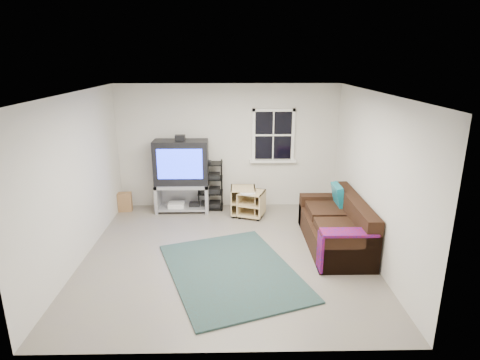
{
  "coord_description": "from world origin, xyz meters",
  "views": [
    {
      "loc": [
        0.09,
        -5.95,
        3.1
      ],
      "look_at": [
        0.22,
        0.4,
        1.15
      ],
      "focal_mm": 30.0,
      "sensor_mm": 36.0,
      "label": 1
    }
  ],
  "objects_px": {
    "side_table_right": "(252,202)",
    "av_rack": "(210,188)",
    "tv_unit": "(182,170)",
    "sofa": "(337,228)",
    "side_table_left": "(243,200)"
  },
  "relations": [
    {
      "from": "side_table_right",
      "to": "av_rack",
      "type": "bearing_deg",
      "value": 152.6
    },
    {
      "from": "tv_unit",
      "to": "side_table_left",
      "type": "xyz_separation_m",
      "value": [
        1.26,
        -0.23,
        -0.57
      ]
    },
    {
      "from": "tv_unit",
      "to": "av_rack",
      "type": "distance_m",
      "value": 0.73
    },
    {
      "from": "side_table_right",
      "to": "sofa",
      "type": "distance_m",
      "value": 1.95
    },
    {
      "from": "tv_unit",
      "to": "av_rack",
      "type": "height_order",
      "value": "tv_unit"
    },
    {
      "from": "tv_unit",
      "to": "av_rack",
      "type": "bearing_deg",
      "value": 8.4
    },
    {
      "from": "av_rack",
      "to": "sofa",
      "type": "xyz_separation_m",
      "value": [
        2.24,
        -1.8,
        -0.13
      ]
    },
    {
      "from": "side_table_left",
      "to": "side_table_right",
      "type": "bearing_deg",
      "value": -35.22
    },
    {
      "from": "tv_unit",
      "to": "sofa",
      "type": "relative_size",
      "value": 0.8
    },
    {
      "from": "av_rack",
      "to": "sofa",
      "type": "relative_size",
      "value": 0.52
    },
    {
      "from": "tv_unit",
      "to": "sofa",
      "type": "bearing_deg",
      "value": -31.38
    },
    {
      "from": "tv_unit",
      "to": "side_table_left",
      "type": "bearing_deg",
      "value": -10.53
    },
    {
      "from": "tv_unit",
      "to": "side_table_right",
      "type": "distance_m",
      "value": 1.58
    },
    {
      "from": "side_table_left",
      "to": "tv_unit",
      "type": "bearing_deg",
      "value": 169.47
    },
    {
      "from": "av_rack",
      "to": "side_table_right",
      "type": "distance_m",
      "value": 0.97
    }
  ]
}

